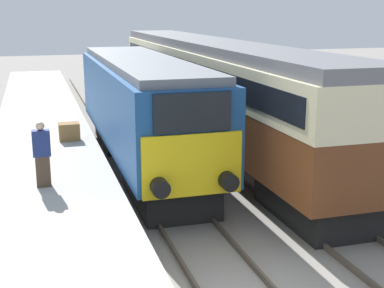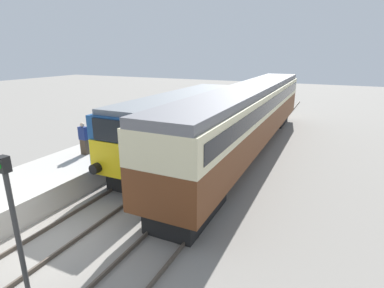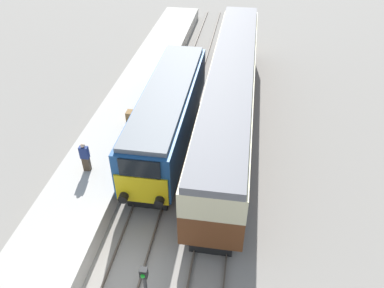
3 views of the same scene
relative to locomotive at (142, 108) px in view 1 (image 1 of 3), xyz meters
name	(u,v)px [view 1 (image 1 of 3)]	position (x,y,z in m)	size (l,w,h in m)	color
platform_left	(47,175)	(-3.30, -1.68, -1.61)	(3.50, 50.00, 0.99)	#B7B2A8
rails_near_track	(178,211)	(0.00, -4.68, -2.03)	(1.51, 60.00, 0.14)	#4C4238
rails_far_track	(291,199)	(3.40, -4.68, -2.03)	(1.50, 60.00, 0.14)	#4C4238
locomotive	(142,108)	(0.00, 0.00, 0.00)	(2.70, 12.60, 3.81)	black
passenger_carriage	(210,81)	(3.40, 2.80, 0.46)	(2.75, 21.97, 4.20)	black
person_on_platform	(42,155)	(-3.43, -4.27, -0.27)	(0.44, 0.26, 1.69)	#473828
luggage_crate	(69,132)	(-2.44, 0.65, -0.81)	(0.70, 0.56, 0.60)	olive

